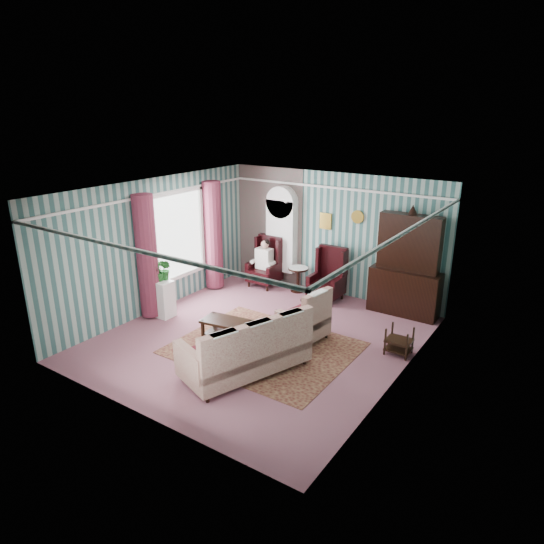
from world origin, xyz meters
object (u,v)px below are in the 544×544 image
Objects in this scene: round_side_table at (298,279)px; sofa at (245,342)px; floral_armchair at (303,315)px; seated_woman at (264,263)px; wingback_left at (264,262)px; wingback_right at (327,275)px; bookcase at (281,241)px; plant_stand at (161,298)px; coffee_table at (227,330)px; nest_table at (399,340)px; dresser_hutch at (407,262)px.

sofa is (1.22, -3.77, 0.26)m from round_side_table.
floral_armchair is at bearing -56.85° from round_side_table.
wingback_left is at bearing 0.00° from seated_woman.
wingback_right is 1.24× the size of floral_armchair.
sofa is at bearing -177.59° from floral_armchair.
bookcase reaches higher than round_side_table.
plant_stand is 0.79× the size of floral_armchair.
seated_woman is 1.23× the size of coffee_table.
nest_table is (4.07, -1.55, -0.35)m from wingback_left.
dresser_hutch is at bearing 4.41° from wingback_left.
coffee_table is (1.12, -2.88, -0.41)m from wingback_left.
round_side_table is at bearing -177.36° from dresser_hutch.
bookcase is 1.07m from round_side_table.
wingback_right is 1.56× the size of plant_stand.
coffee_table is (0.22, -3.03, -0.09)m from round_side_table.
sofa is (0.37, -3.62, -0.06)m from wingback_right.
bookcase is 2.22× the size of floral_armchair.
floral_armchair reaches higher than nest_table.
floral_armchair is (0.18, 1.62, -0.06)m from sofa.
wingback_left reaches higher than floral_armchair.
bookcase reaches higher than seated_woman.
floral_armchair is (-1.20, -2.26, -0.68)m from dresser_hutch.
plant_stand is 0.83× the size of coffee_table.
nest_table is 0.25× the size of sofa.
bookcase reaches higher than plant_stand.
seated_woman is 4.19m from sofa.
sofa is at bearing -59.64° from wingback_left.
sofa reaches higher than nest_table.
floral_armchair is (-1.77, -0.44, 0.23)m from nest_table.
floral_armchair is 1.05× the size of coffee_table.
wingback_left is 1.75m from wingback_right.
wingback_right is 3.64m from sofa.
dresser_hutch is 1.07× the size of sofa.
wingback_right is (1.50, -0.39, -0.50)m from bookcase.
coffee_table is at bearing 135.81° from floral_armchair.
sofa reaches higher than coffee_table.
floral_armchair is at bearing 37.05° from coffee_table.
seated_woman is 1.47× the size of plant_stand.
bookcase is at bearing 57.34° from wingback_left.
sofa reaches higher than floral_armchair.
wingback_right reaches higher than coffee_table.
dresser_hutch is 3.55m from wingback_left.
wingback_right is 2.81m from nest_table.
floral_armchair is at bearing -40.92° from seated_woman.
coffee_table is at bearing -75.07° from bookcase.
floral_armchair is at bearing -117.93° from dresser_hutch.
sofa is (2.12, -3.62, -0.06)m from wingback_left.
wingback_left is 1.06× the size of seated_woman.
bookcase reaches higher than coffee_table.
wingback_right is at bearing 146.25° from nest_table.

